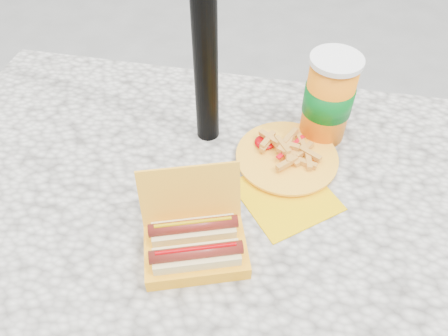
# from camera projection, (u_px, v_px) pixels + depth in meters

# --- Properties ---
(ground) EXTENTS (60.00, 60.00, 0.00)m
(ground) POSITION_uv_depth(u_px,v_px,m) (204.00, 331.00, 1.45)
(ground) COLOR slate
(picnic_table) EXTENTS (1.20, 0.80, 0.75)m
(picnic_table) POSITION_uv_depth(u_px,v_px,m) (194.00, 217.00, 0.98)
(picnic_table) COLOR beige
(picnic_table) RESTS_ON ground
(hotdog_box) EXTENTS (0.22, 0.20, 0.14)m
(hotdog_box) POSITION_uv_depth(u_px,v_px,m) (195.00, 244.00, 0.77)
(hotdog_box) COLOR #FFAC23
(hotdog_box) RESTS_ON picnic_table
(fries_plate) EXTENTS (0.24, 0.33, 0.04)m
(fries_plate) POSITION_uv_depth(u_px,v_px,m) (286.00, 158.00, 0.93)
(fries_plate) COLOR #EEB700
(fries_plate) RESTS_ON picnic_table
(soda_cup) EXTENTS (0.11, 0.11, 0.20)m
(soda_cup) POSITION_uv_depth(u_px,v_px,m) (328.00, 99.00, 0.93)
(soda_cup) COLOR orange
(soda_cup) RESTS_ON picnic_table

